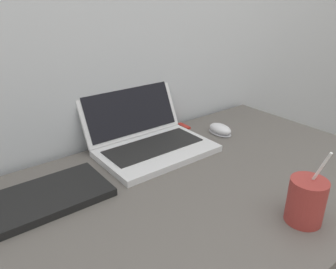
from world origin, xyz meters
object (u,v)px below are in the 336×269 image
object	(u,v)px
computer_mouse	(220,129)
external_keyboard	(20,207)
laptop	(145,131)
usb_stick	(184,126)
drink_cup	(306,200)

from	to	relation	value
computer_mouse	external_keyboard	world-z (taller)	computer_mouse
computer_mouse	external_keyboard	size ratio (longest dim) A/B	0.23
laptop	computer_mouse	world-z (taller)	laptop
computer_mouse	usb_stick	bearing A→B (deg)	117.55
external_keyboard	usb_stick	distance (m)	0.66
laptop	computer_mouse	xyz separation A→B (m)	(0.28, -0.07, -0.04)
drink_cup	computer_mouse	size ratio (longest dim) A/B	1.90
drink_cup	usb_stick	bearing A→B (deg)	76.34
drink_cup	usb_stick	size ratio (longest dim) A/B	3.09
laptop	drink_cup	size ratio (longest dim) A/B	1.94
computer_mouse	usb_stick	distance (m)	0.14
drink_cup	laptop	bearing A→B (deg)	97.25
laptop	drink_cup	world-z (taller)	laptop
external_keyboard	computer_mouse	bearing A→B (deg)	2.44
laptop	external_keyboard	size ratio (longest dim) A/B	0.84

